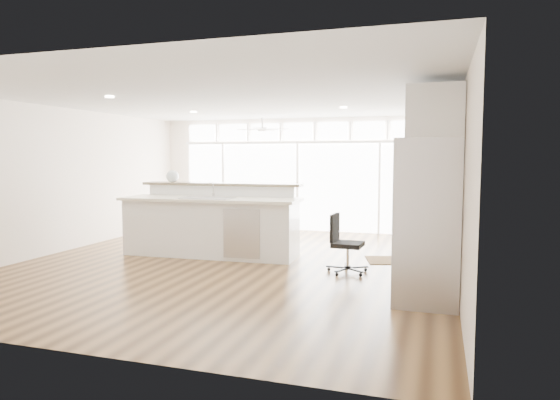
% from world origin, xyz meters
% --- Properties ---
extents(floor, '(7.00, 8.00, 0.02)m').
position_xyz_m(floor, '(0.00, 0.00, -0.01)').
color(floor, '#492F16').
rests_on(floor, ground).
extents(ceiling, '(7.00, 8.00, 0.02)m').
position_xyz_m(ceiling, '(0.00, 0.00, 2.70)').
color(ceiling, silver).
rests_on(ceiling, wall_back).
extents(wall_back, '(7.00, 0.04, 2.70)m').
position_xyz_m(wall_back, '(0.00, 4.00, 1.35)').
color(wall_back, white).
rests_on(wall_back, floor).
extents(wall_front, '(7.00, 0.04, 2.70)m').
position_xyz_m(wall_front, '(0.00, -4.00, 1.35)').
color(wall_front, white).
rests_on(wall_front, floor).
extents(wall_left, '(0.04, 8.00, 2.70)m').
position_xyz_m(wall_left, '(-3.50, 0.00, 1.35)').
color(wall_left, white).
rests_on(wall_left, floor).
extents(wall_right, '(0.04, 8.00, 2.70)m').
position_xyz_m(wall_right, '(3.50, 0.00, 1.35)').
color(wall_right, white).
rests_on(wall_right, floor).
extents(glass_wall, '(5.80, 0.06, 2.08)m').
position_xyz_m(glass_wall, '(0.00, 3.94, 1.05)').
color(glass_wall, white).
rests_on(glass_wall, wall_back).
extents(transom_row, '(5.90, 0.06, 0.40)m').
position_xyz_m(transom_row, '(0.00, 3.94, 2.38)').
color(transom_row, white).
rests_on(transom_row, wall_back).
extents(desk_window, '(0.04, 0.85, 0.85)m').
position_xyz_m(desk_window, '(3.46, 0.30, 1.55)').
color(desk_window, white).
rests_on(desk_window, wall_right).
extents(ceiling_fan, '(1.16, 1.16, 0.32)m').
position_xyz_m(ceiling_fan, '(-0.50, 2.80, 2.48)').
color(ceiling_fan, white).
rests_on(ceiling_fan, ceiling).
extents(recessed_lights, '(3.40, 3.00, 0.02)m').
position_xyz_m(recessed_lights, '(0.00, 0.20, 2.68)').
color(recessed_lights, white).
rests_on(recessed_lights, ceiling).
extents(oven_cabinet, '(0.64, 1.20, 2.50)m').
position_xyz_m(oven_cabinet, '(3.17, 1.80, 1.25)').
color(oven_cabinet, white).
rests_on(oven_cabinet, floor).
extents(desk_nook, '(0.72, 1.30, 0.76)m').
position_xyz_m(desk_nook, '(3.13, 0.30, 0.38)').
color(desk_nook, white).
rests_on(desk_nook, floor).
extents(upper_cabinets, '(0.64, 1.30, 0.64)m').
position_xyz_m(upper_cabinets, '(3.17, 0.30, 2.35)').
color(upper_cabinets, white).
rests_on(upper_cabinets, wall_right).
extents(refrigerator, '(0.76, 0.90, 2.00)m').
position_xyz_m(refrigerator, '(3.11, -1.35, 1.00)').
color(refrigerator, '#B4B4B9').
rests_on(refrigerator, floor).
extents(fridge_cabinet, '(0.64, 0.90, 0.60)m').
position_xyz_m(fridge_cabinet, '(3.17, -1.35, 2.30)').
color(fridge_cabinet, white).
rests_on(fridge_cabinet, wall_right).
extents(framed_photos, '(0.06, 0.22, 0.80)m').
position_xyz_m(framed_photos, '(3.46, 0.92, 1.40)').
color(framed_photos, black).
rests_on(framed_photos, wall_right).
extents(kitchen_island, '(3.29, 1.35, 1.29)m').
position_xyz_m(kitchen_island, '(-0.66, 0.47, 0.64)').
color(kitchen_island, white).
rests_on(kitchen_island, floor).
extents(rug, '(1.11, 0.92, 0.01)m').
position_xyz_m(rug, '(2.56, 1.03, 0.01)').
color(rug, '#362311').
rests_on(rug, floor).
extents(office_chair, '(0.49, 0.46, 0.90)m').
position_xyz_m(office_chair, '(1.93, -0.11, 0.45)').
color(office_chair, black).
rests_on(office_chair, floor).
extents(fishbowl, '(0.26, 0.26, 0.24)m').
position_xyz_m(fishbowl, '(-1.62, 0.83, 1.41)').
color(fishbowl, silver).
rests_on(fishbowl, kitchen_island).
extents(monitor, '(0.13, 0.46, 0.38)m').
position_xyz_m(monitor, '(3.05, 0.30, 0.95)').
color(monitor, black).
rests_on(monitor, desk_nook).
extents(keyboard, '(0.16, 0.33, 0.02)m').
position_xyz_m(keyboard, '(2.88, 0.30, 0.77)').
color(keyboard, silver).
rests_on(keyboard, desk_nook).
extents(potted_plant, '(0.31, 0.34, 0.23)m').
position_xyz_m(potted_plant, '(3.17, 1.80, 2.62)').
color(potted_plant, '#326129').
rests_on(potted_plant, oven_cabinet).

